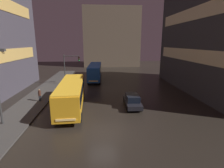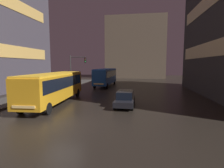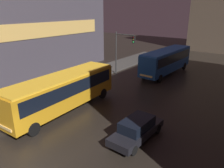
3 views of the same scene
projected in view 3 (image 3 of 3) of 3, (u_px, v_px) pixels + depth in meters
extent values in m
plane|color=black|center=(26.00, 164.00, 12.53)|extent=(120.00, 120.00, 0.00)
cube|color=#3D3A38|center=(58.00, 85.00, 25.16)|extent=(4.00, 48.00, 0.15)
cube|color=#E0B25B|center=(18.00, 32.00, 24.32)|extent=(0.24, 25.72, 1.80)
cube|color=#EAC66B|center=(198.00, 21.00, 49.32)|extent=(0.24, 10.20, 1.80)
cube|color=orange|center=(63.00, 91.00, 18.60)|extent=(3.10, 11.07, 2.46)
cube|color=black|center=(63.00, 86.00, 18.44)|extent=(3.11, 10.19, 1.10)
cube|color=yellow|center=(62.00, 76.00, 18.17)|extent=(3.04, 10.85, 0.16)
cube|color=#F4CC72|center=(4.00, 127.00, 14.56)|extent=(1.80, 0.19, 0.20)
cylinder|color=black|center=(34.00, 129.00, 15.20)|extent=(0.30, 1.01, 1.00)
cylinder|color=black|center=(14.00, 120.00, 16.45)|extent=(0.30, 1.01, 1.00)
cylinder|color=black|center=(103.00, 93.00, 21.59)|extent=(0.30, 1.01, 1.00)
cylinder|color=black|center=(85.00, 89.00, 22.84)|extent=(0.30, 1.01, 1.00)
cube|color=#194793|center=(166.00, 61.00, 29.24)|extent=(2.74, 10.52, 2.58)
cube|color=black|center=(167.00, 57.00, 29.06)|extent=(2.77, 9.69, 1.10)
cube|color=blue|center=(167.00, 50.00, 28.79)|extent=(2.69, 10.31, 0.16)
cube|color=#F4CC72|center=(146.00, 76.00, 25.66)|extent=(1.67, 0.16, 0.20)
cylinder|color=black|center=(160.00, 78.00, 26.21)|extent=(0.28, 1.01, 1.00)
cylinder|color=black|center=(144.00, 75.00, 27.50)|extent=(0.28, 1.01, 1.00)
cylinder|color=black|center=(184.00, 66.00, 31.85)|extent=(0.28, 1.01, 1.00)
cylinder|color=black|center=(170.00, 64.00, 33.14)|extent=(0.28, 1.01, 1.00)
cube|color=black|center=(137.00, 132.00, 14.79)|extent=(1.85, 4.62, 0.50)
cube|color=black|center=(137.00, 124.00, 14.59)|extent=(1.54, 2.56, 0.70)
cylinder|color=black|center=(134.00, 150.00, 13.22)|extent=(0.22, 0.64, 0.64)
cylinder|color=black|center=(113.00, 141.00, 14.14)|extent=(0.22, 0.64, 0.64)
cylinder|color=black|center=(158.00, 129.00, 15.58)|extent=(0.22, 0.64, 0.64)
cylinder|color=black|center=(139.00, 122.00, 16.51)|extent=(0.22, 0.64, 0.64)
cylinder|color=black|center=(52.00, 86.00, 23.40)|extent=(0.14, 0.14, 0.78)
cylinder|color=black|center=(53.00, 87.00, 23.30)|extent=(0.14, 0.14, 0.78)
cylinder|color=#422319|center=(52.00, 80.00, 23.11)|extent=(0.44, 0.44, 0.65)
sphere|color=#8C664C|center=(51.00, 76.00, 22.97)|extent=(0.22, 0.22, 0.22)
cylinder|color=#2D2D2D|center=(116.00, 53.00, 28.86)|extent=(0.16, 0.16, 5.66)
cylinder|color=#2D2D2D|center=(125.00, 35.00, 27.28)|extent=(2.68, 0.12, 0.12)
cube|color=black|center=(134.00, 40.00, 26.68)|extent=(0.30, 0.24, 0.90)
sphere|color=#390706|center=(133.00, 37.00, 26.49)|extent=(0.18, 0.18, 0.18)
sphere|color=#3B2B07|center=(133.00, 40.00, 26.58)|extent=(0.18, 0.18, 0.18)
sphere|color=green|center=(133.00, 42.00, 26.67)|extent=(0.18, 0.18, 0.18)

